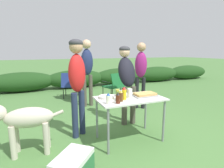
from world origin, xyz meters
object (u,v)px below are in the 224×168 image
paper_cup_stack (130,93)px  mustard_bottle (124,94)px  standing_person_in_gray_fleece (141,68)px  camp_chair_near_hedge (114,85)px  plate_stack (106,97)px  relish_jar (118,95)px  standing_person_in_olive_jacket (77,76)px  standing_person_with_beanie (87,66)px  mixing_bowl (121,93)px  standing_person_in_red_jacket (127,75)px  mayo_bottle (108,99)px  bbq_sauce_bottle (118,98)px  folding_table (130,102)px  food_tray (145,95)px  camp_chair_green_behind_table (70,84)px  dog (25,120)px  beer_bottle (121,96)px

paper_cup_stack → mustard_bottle: size_ratio=0.74×
standing_person_in_gray_fleece → camp_chair_near_hedge: bearing=137.4°
plate_stack → relish_jar: relish_jar is taller
standing_person_in_olive_jacket → standing_person_with_beanie: standing_person_with_beanie is taller
mixing_bowl → standing_person_in_red_jacket: size_ratio=0.12×
plate_stack → mayo_bottle: size_ratio=1.55×
bbq_sauce_bottle → standing_person_with_beanie: 2.31m
bbq_sauce_bottle → mustard_bottle: bearing=40.7°
folding_table → camp_chair_near_hedge: (0.75, 2.43, -0.20)m
standing_person_in_red_jacket → standing_person_in_gray_fleece: (0.74, 0.68, 0.06)m
food_tray → standing_person_in_gray_fleece: standing_person_in_gray_fleece is taller
folding_table → plate_stack: plate_stack is taller
standing_person_in_gray_fleece → standing_person_in_red_jacket: bearing=-106.1°
standing_person_in_red_jacket → standing_person_in_olive_jacket: size_ratio=0.95×
food_tray → mustard_bottle: size_ratio=1.97×
mixing_bowl → standing_person_in_gray_fleece: (1.12, 1.21, 0.27)m
plate_stack → camp_chair_near_hedge: size_ratio=0.30×
camp_chair_green_behind_table → dog: bearing=-93.2°
paper_cup_stack → camp_chair_green_behind_table: (-0.49, 3.06, -0.35)m
plate_stack → bbq_sauce_bottle: bbq_sauce_bottle is taller
folding_table → dog: 1.61m
standing_person_in_gray_fleece → standing_person_with_beanie: standing_person_with_beanie is taller
paper_cup_stack → folding_table: bearing=31.1°
paper_cup_stack → relish_jar: size_ratio=0.93×
standing_person_in_olive_jacket → paper_cup_stack: bearing=-68.7°
mixing_bowl → standing_person_with_beanie: 1.94m
plate_stack → mixing_bowl: bearing=8.8°
mixing_bowl → standing_person_in_red_jacket: 0.69m
food_tray → standing_person_in_olive_jacket: size_ratio=0.24×
folding_table → camp_chair_green_behind_table: size_ratio=1.32×
paper_cup_stack → relish_jar: (-0.23, -0.02, 0.00)m
folding_table → dog: dog is taller
beer_bottle → mayo_bottle: 0.23m
folding_table → mayo_bottle: mayo_bottle is taller
plate_stack → mayo_bottle: bearing=-105.2°
food_tray → mustard_bottle: (-0.42, -0.05, 0.07)m
bbq_sauce_bottle → mayo_bottle: bearing=168.1°
bbq_sauce_bottle → camp_chair_green_behind_table: bbq_sauce_bottle is taller
standing_person_in_olive_jacket → mustard_bottle: bearing=-76.4°
beer_bottle → plate_stack: bearing=118.7°
camp_chair_green_behind_table → camp_chair_near_hedge: 1.40m
camp_chair_green_behind_table → folding_table: bearing=-62.9°
mustard_bottle → dog: (-1.46, 0.26, -0.31)m
folding_table → plate_stack: (-0.37, 0.13, 0.10)m
dog → relish_jar: bearing=-93.3°
mustard_bottle → dog: bearing=170.0°
relish_jar → folding_table: bearing=6.4°
food_tray → folding_table: bearing=179.1°
relish_jar → camp_chair_green_behind_table: relish_jar is taller
folding_table → plate_stack: size_ratio=4.36×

